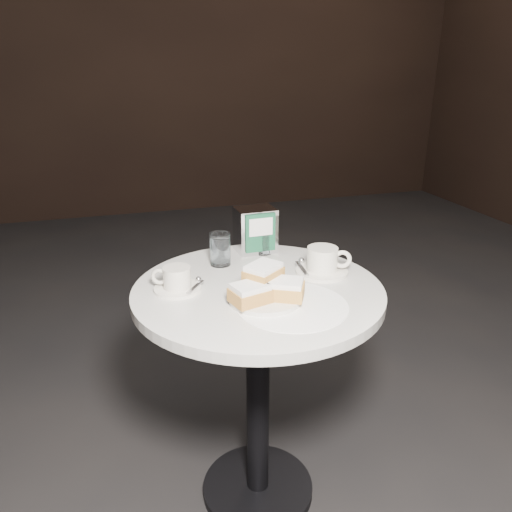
% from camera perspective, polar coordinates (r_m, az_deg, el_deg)
% --- Properties ---
extents(ground, '(7.00, 7.00, 0.00)m').
position_cam_1_polar(ground, '(1.83, 0.20, -25.24)').
color(ground, black).
rests_on(ground, ground).
extents(cafe_table, '(0.70, 0.70, 0.74)m').
position_cam_1_polar(cafe_table, '(1.49, 0.23, -10.51)').
color(cafe_table, black).
rests_on(cafe_table, ground).
extents(sugar_spill, '(0.31, 0.31, 0.00)m').
position_cam_1_polar(sugar_spill, '(1.29, 4.14, -5.64)').
color(sugar_spill, white).
rests_on(sugar_spill, cafe_table).
extents(beignet_plate, '(0.21, 0.20, 0.09)m').
position_cam_1_polar(beignet_plate, '(1.30, 1.13, -3.87)').
color(beignet_plate, silver).
rests_on(beignet_plate, cafe_table).
extents(coffee_cup_left, '(0.17, 0.17, 0.07)m').
position_cam_1_polar(coffee_cup_left, '(1.38, -9.05, -2.75)').
color(coffee_cup_left, white).
rests_on(coffee_cup_left, cafe_table).
extents(coffee_cup_right, '(0.20, 0.20, 0.08)m').
position_cam_1_polar(coffee_cup_right, '(1.48, 7.63, -0.71)').
color(coffee_cup_right, white).
rests_on(coffee_cup_right, cafe_table).
extents(water_glass_left, '(0.08, 0.08, 0.10)m').
position_cam_1_polar(water_glass_left, '(1.53, -4.12, 0.75)').
color(water_glass_left, silver).
rests_on(water_glass_left, cafe_table).
extents(water_glass_right, '(0.08, 0.08, 0.11)m').
position_cam_1_polar(water_glass_right, '(1.63, 0.74, 2.19)').
color(water_glass_right, silver).
rests_on(water_glass_right, cafe_table).
extents(napkin_dispenser, '(0.13, 0.11, 0.15)m').
position_cam_1_polar(napkin_dispenser, '(1.64, -0.08, 3.02)').
color(napkin_dispenser, silver).
rests_on(napkin_dispenser, cafe_table).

